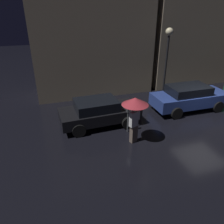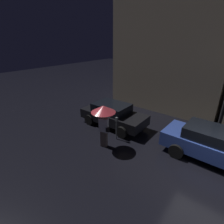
{
  "view_description": "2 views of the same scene",
  "coord_description": "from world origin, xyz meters",
  "px_view_note": "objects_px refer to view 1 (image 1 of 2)",
  "views": [
    {
      "loc": [
        -8.17,
        -8.39,
        5.62
      ],
      "look_at": [
        -5.33,
        0.32,
        1.15
      ],
      "focal_mm": 35.0,
      "sensor_mm": 36.0,
      "label": 1
    },
    {
      "loc": [
        0.39,
        -6.21,
        5.06
      ],
      "look_at": [
        -5.2,
        0.65,
        1.26
      ],
      "focal_mm": 28.0,
      "sensor_mm": 36.0,
      "label": 2
    }
  ],
  "objects_px": {
    "parked_car_blue": "(189,97)",
    "parking_meter": "(128,117)",
    "pedestrian_with_umbrella": "(135,107)",
    "street_lamp_near": "(168,48)",
    "parked_car_black": "(99,112)"
  },
  "relations": [
    {
      "from": "pedestrian_with_umbrella",
      "to": "parking_meter",
      "type": "relative_size",
      "value": 1.71
    },
    {
      "from": "parked_car_blue",
      "to": "parked_car_black",
      "type": "bearing_deg",
      "value": -177.65
    },
    {
      "from": "parked_car_blue",
      "to": "parking_meter",
      "type": "height_order",
      "value": "parked_car_blue"
    },
    {
      "from": "pedestrian_with_umbrella",
      "to": "parking_meter",
      "type": "xyz_separation_m",
      "value": [
        0.07,
        0.91,
        -0.96
      ]
    },
    {
      "from": "street_lamp_near",
      "to": "parked_car_black",
      "type": "bearing_deg",
      "value": -153.74
    },
    {
      "from": "parked_car_blue",
      "to": "parking_meter",
      "type": "bearing_deg",
      "value": -162.66
    },
    {
      "from": "pedestrian_with_umbrella",
      "to": "street_lamp_near",
      "type": "relative_size",
      "value": 0.49
    },
    {
      "from": "pedestrian_with_umbrella",
      "to": "street_lamp_near",
      "type": "height_order",
      "value": "street_lamp_near"
    },
    {
      "from": "parked_car_blue",
      "to": "street_lamp_near",
      "type": "relative_size",
      "value": 1.01
    },
    {
      "from": "parked_car_black",
      "to": "parked_car_blue",
      "type": "relative_size",
      "value": 0.91
    },
    {
      "from": "parking_meter",
      "to": "street_lamp_near",
      "type": "bearing_deg",
      "value": 42.37
    },
    {
      "from": "parked_car_blue",
      "to": "pedestrian_with_umbrella",
      "type": "distance_m",
      "value": 5.09
    },
    {
      "from": "parked_car_blue",
      "to": "parking_meter",
      "type": "relative_size",
      "value": 3.53
    },
    {
      "from": "parked_car_blue",
      "to": "pedestrian_with_umbrella",
      "type": "bearing_deg",
      "value": -152.88
    },
    {
      "from": "parked_car_black",
      "to": "parking_meter",
      "type": "height_order",
      "value": "parked_car_black"
    }
  ]
}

